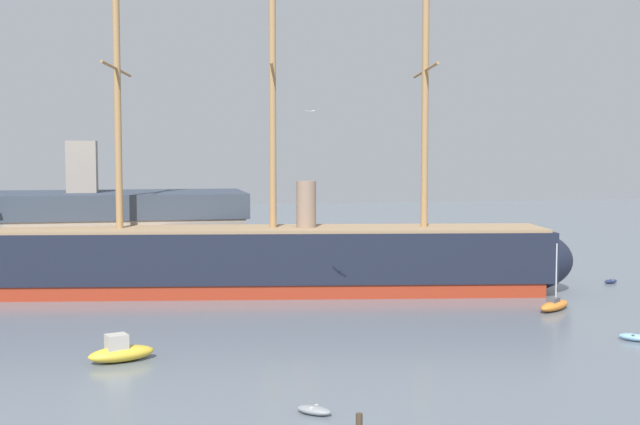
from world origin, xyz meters
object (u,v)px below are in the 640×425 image
Objects in this scene: dinghy_far_left at (29,293)px; motorboat_distant_centre at (301,267)px; dockside_warehouse_left at (55,237)px; seagull_in_flight at (313,111)px; sailboat_alongside_stern at (554,305)px; tall_ship at (273,258)px; dinghy_far_right at (611,281)px; dinghy_mid_right at (634,337)px; motorboat_mid_left at (121,352)px; dinghy_foreground_left at (314,410)px.

motorboat_distant_centre reaches higher than dinghy_far_left.
seagull_in_flight is at bearing -52.99° from dockside_warehouse_left.
sailboat_alongside_stern is at bearing -30.46° from dockside_warehouse_left.
tall_ship is at bearing 148.62° from sailboat_alongside_stern.
motorboat_distant_centre is (-31.46, 15.84, 0.25)m from dinghy_far_right.
dinghy_mid_right is at bearing -40.28° from dockside_warehouse_left.
tall_ship is 13.73× the size of motorboat_mid_left.
sailboat_alongside_stern is at bearing 41.68° from dinghy_foreground_left.
dinghy_far_left is 0.68× the size of motorboat_distant_centre.
dinghy_foreground_left is 0.35× the size of sailboat_alongside_stern.
dinghy_mid_right is at bearing -118.34° from dinghy_far_right.
dinghy_foreground_left is 26.82m from seagull_in_flight.
tall_ship is 27.58m from sailboat_alongside_stern.
motorboat_mid_left is 23.20m from seagull_in_flight.
seagull_in_flight is at bearing -88.19° from tall_ship.
dinghy_foreground_left is 0.66× the size of motorboat_distant_centre.
motorboat_mid_left reaches higher than dinghy_foreground_left.
dinghy_foreground_left is at bearing -95.09° from tall_ship.
sailboat_alongside_stern is 53.49m from dockside_warehouse_left.
dinghy_mid_right is at bearing 23.74° from dinghy_foreground_left.
dinghy_foreground_left is at bearing -51.75° from motorboat_mid_left.
sailboat_alongside_stern is 5.61× the size of seagull_in_flight.
sailboat_alongside_stern is at bearing -31.38° from tall_ship.
dinghy_foreground_left is 17.20m from motorboat_mid_left.
tall_ship is 22.66m from seagull_in_flight.
tall_ship reaches higher than motorboat_mid_left.
dockside_warehouse_left reaches higher than dinghy_mid_right.
dinghy_mid_right is 56.01m from dinghy_far_left.
seagull_in_flight is at bearing 159.93° from dinghy_mid_right.
tall_ship is 25.94m from dockside_warehouse_left.
seagull_in_flight reaches higher than motorboat_mid_left.
sailboat_alongside_stern is at bearing -58.01° from motorboat_distant_centre.
dockside_warehouse_left reaches higher than dinghy_far_right.
dinghy_mid_right is (23.53, -26.30, -3.24)m from tall_ship.
dockside_warehouse_left is 41.96× the size of seagull_in_flight.
motorboat_mid_left is 2.04× the size of dinghy_mid_right.
motorboat_mid_left is 38.86m from sailboat_alongside_stern.
seagull_in_flight is at bearing -155.63° from dinghy_far_right.
motorboat_mid_left reaches higher than dinghy_far_right.
sailboat_alongside_stern is (23.41, -14.27, -3.00)m from tall_ship.
dinghy_foreground_left is 0.44× the size of motorboat_mid_left.
seagull_in_flight is (0.56, -17.91, 13.87)m from tall_ship.
dockside_warehouse_left reaches higher than dinghy_foreground_left.
dinghy_far_right is (13.42, 24.88, -0.06)m from dinghy_mid_right.
dinghy_far_left is (-47.55, 29.60, -0.02)m from dinghy_mid_right.
tall_ship is 35.44m from dinghy_mid_right.
tall_ship is at bearing 91.81° from seagull_in_flight.
sailboat_alongside_stern is at bearing 15.47° from motorboat_mid_left.
dinghy_mid_right reaches higher than dinghy_far_right.
motorboat_mid_left reaches higher than dinghy_far_left.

